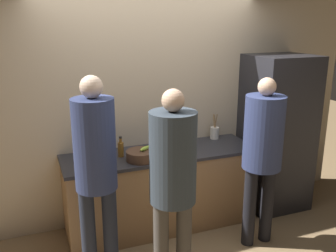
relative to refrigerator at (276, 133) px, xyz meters
The scene contains 11 objects.
ground_plane 1.79m from the refrigerator, 166.65° to the right, with size 14.00×14.00×0.00m, color #8C704C.
wall_back 1.57m from the refrigerator, 166.61° to the left, with size 5.20×0.06×2.60m.
counter 1.57m from the refrigerator, behind, with size 2.12×0.69×0.88m.
refrigerator is the anchor object (origin of this frame).
person_left 2.40m from the refrigerator, 164.46° to the right, with size 0.35×0.35×1.85m.
person_center 2.05m from the refrigerator, 149.92° to the right, with size 0.38×0.38×1.77m.
person_right 0.95m from the refrigerator, 135.20° to the right, with size 0.39×0.39×1.74m.
fruit_bowl 1.76m from the refrigerator, behind, with size 0.31×0.31×0.14m.
utensil_crock 0.76m from the refrigerator, 162.72° to the left, with size 0.11×0.11×0.30m.
bottle_amber 1.93m from the refrigerator, behind, with size 0.06×0.06×0.22m.
cup_red 2.21m from the refrigerator, behind, with size 0.09×0.09×0.10m.
Camera 1 is at (-1.30, -3.22, 2.26)m, focal length 40.00 mm.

